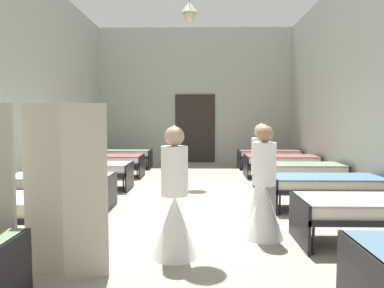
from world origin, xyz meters
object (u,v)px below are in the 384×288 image
Objects in this scene: bed_right_row_2 at (327,184)px; nurse_mid_aisle at (264,198)px; bed_left_row_5 at (121,154)px; bed_right_row_5 at (269,154)px; bed_left_row_1 at (4,207)px; bed_left_row_2 at (57,183)px; bed_right_row_3 at (299,170)px; bed_left_row_3 at (87,169)px; privacy_screen at (43,192)px; bed_right_row_1 at (375,209)px; nurse_far_aisle at (175,210)px; bed_right_row_4 at (281,161)px; bed_left_row_4 at (107,160)px; nurse_near_aisle at (261,183)px.

bed_right_row_2 is 1.28× the size of nurse_mid_aisle.
nurse_mid_aisle reaches higher than bed_left_row_5.
bed_left_row_5 is 7.24m from nurse_mid_aisle.
bed_right_row_5 is 6.58m from nurse_mid_aisle.
bed_left_row_1 and bed_right_row_2 have the same top height.
bed_left_row_2 is 1.00× the size of bed_right_row_3.
bed_right_row_5 is at bearing 35.63° from bed_left_row_3.
privacy_screen is at bearing -77.55° from bed_left_row_3.
bed_left_row_2 is 1.00× the size of bed_left_row_5.
bed_right_row_5 is (0.00, 6.64, 0.00)m from bed_right_row_1.
nurse_far_aisle reaches higher than bed_right_row_5.
bed_right_row_4 is 1.00× the size of bed_right_row_5.
bed_left_row_4 is 1.28× the size of nurse_near_aisle.
nurse_far_aisle reaches higher than bed_left_row_1.
nurse_mid_aisle reaches higher than bed_left_row_1.
bed_right_row_4 is (4.63, 3.32, 0.00)m from bed_left_row_2.
bed_left_row_1 is 1.00× the size of bed_right_row_2.
bed_right_row_4 is (0.00, 3.32, 0.00)m from bed_right_row_2.
bed_left_row_2 is at bearing 113.44° from privacy_screen.
nurse_near_aisle and nurse_far_aisle have the same top height.
bed_left_row_2 and bed_right_row_4 have the same top height.
nurse_mid_aisle reaches higher than bed_right_row_5.
bed_left_row_5 is 7.41m from nurse_far_aisle.
bed_left_row_2 is 1.28× the size of nurse_mid_aisle.
bed_left_row_4 is 1.28× the size of nurse_far_aisle.
bed_left_row_2 is 3.46m from nurse_near_aisle.
bed_left_row_4 and bed_right_row_4 have the same top height.
bed_right_row_1 and bed_right_row_2 have the same top height.
bed_left_row_1 is 3.32m from bed_left_row_3.
bed_left_row_3 is at bearing 144.37° from bed_right_row_1.
nurse_far_aisle is (2.19, -3.76, 0.09)m from bed_left_row_3.
bed_right_row_4 is at bearing 142.42° from nurse_far_aisle.
nurse_mid_aisle reaches higher than bed_left_row_4.
bed_right_row_5 is at bearing 37.61° from nurse_near_aisle.
bed_left_row_3 is at bearing 90.00° from bed_left_row_1.
nurse_near_aisle is (-1.20, -3.76, 0.09)m from bed_right_row_4.
bed_left_row_3 is 4.63m from bed_right_row_3.
bed_left_row_1 is at bearing -144.37° from bed_right_row_3.
bed_right_row_1 and bed_right_row_4 have the same top height.
bed_left_row_1 is at bearing -90.00° from bed_left_row_2.
bed_left_row_4 is 1.00× the size of bed_right_row_4.
privacy_screen is (-3.68, -4.30, 0.41)m from bed_right_row_3.
bed_left_row_2 is (0.00, 1.66, 0.00)m from bed_left_row_1.
nurse_near_aisle is at bearing -119.71° from bed_right_row_3.
bed_right_row_3 is (0.00, 1.66, 0.00)m from bed_right_row_2.
bed_left_row_1 is 1.28× the size of nurse_near_aisle.
bed_left_row_4 is at bearing 90.00° from bed_left_row_1.
bed_left_row_3 is at bearing -160.28° from bed_right_row_4.
bed_left_row_5 and bed_right_row_5 have the same top height.
nurse_mid_aisle is at bearing 30.37° from privacy_screen.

